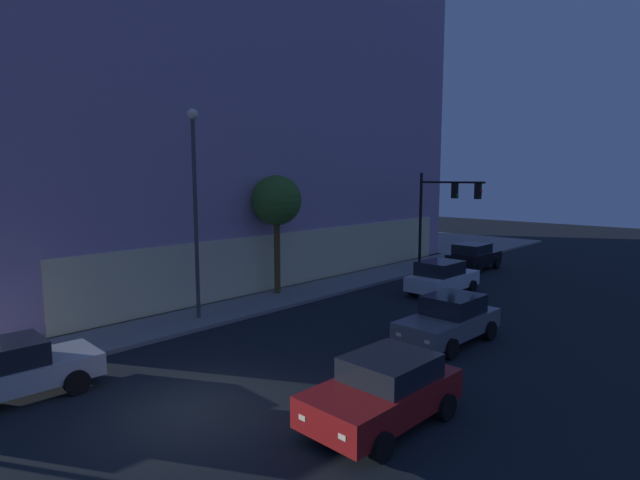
{
  "coord_description": "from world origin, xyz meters",
  "views": [
    {
      "loc": [
        -6.67,
        -10.6,
        5.89
      ],
      "look_at": [
        9.25,
        4.31,
        3.14
      ],
      "focal_mm": 28.16,
      "sensor_mm": 36.0,
      "label": 1
    }
  ],
  "objects": [
    {
      "name": "sidewalk_tree",
      "position": [
        9.75,
        7.69,
        4.7
      ],
      "size": [
        2.44,
        2.44,
        5.83
      ],
      "color": "brown",
      "rests_on": "sidewalk_corner"
    },
    {
      "name": "car_silver",
      "position": [
        -3.07,
        4.13,
        0.82
      ],
      "size": [
        4.39,
        2.2,
        1.59
      ],
      "color": "#B7BABF",
      "rests_on": "ground"
    },
    {
      "name": "car_red",
      "position": [
        2.72,
        -3.9,
        0.83
      ],
      "size": [
        4.18,
        2.26,
        1.62
      ],
      "color": "maroon",
      "rests_on": "ground"
    },
    {
      "name": "car_black",
      "position": [
        23.06,
        3.84,
        0.87
      ],
      "size": [
        4.06,
        2.16,
        1.69
      ],
      "color": "black",
      "rests_on": "ground"
    },
    {
      "name": "modern_building",
      "position": [
        12.31,
        23.45,
        10.7
      ],
      "size": [
        29.31,
        30.35,
        21.54
      ],
      "color": "#4C4C51",
      "rests_on": "ground"
    },
    {
      "name": "street_lamp_sidewalk",
      "position": [
        4.53,
        6.72,
        5.38
      ],
      "size": [
        0.44,
        0.44,
        8.38
      ],
      "color": "#404040",
      "rests_on": "sidewalk_corner"
    },
    {
      "name": "car_white",
      "position": [
        15.7,
        1.91,
        0.86
      ],
      "size": [
        4.23,
        2.19,
        1.7
      ],
      "color": "silver",
      "rests_on": "ground"
    },
    {
      "name": "car_grey",
      "position": [
        9.18,
        -2.08,
        0.84
      ],
      "size": [
        4.46,
        2.16,
        1.68
      ],
      "color": "slate",
      "rests_on": "ground"
    },
    {
      "name": "traffic_light_far_corner",
      "position": [
        20.68,
        4.72,
        4.3
      ],
      "size": [
        0.34,
        4.25,
        5.99
      ],
      "color": "black",
      "rests_on": "sidewalk_corner"
    },
    {
      "name": "ground_plane",
      "position": [
        0.0,
        0.0,
        0.0
      ],
      "size": [
        120.0,
        120.0,
        0.0
      ],
      "primitive_type": "plane",
      "color": "black"
    }
  ]
}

